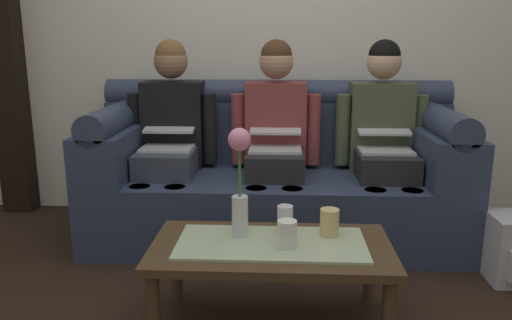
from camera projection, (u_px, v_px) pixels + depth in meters
The scene contains 11 objects.
back_wall_patterned at pixel (278, 5), 3.47m from camera, with size 6.00×0.12×2.90m, color silver.
timber_pillar at pixel (1, 4), 3.45m from camera, with size 0.20×0.20×2.90m, color black.
couch at pixel (275, 178), 3.21m from camera, with size 2.24×0.88×0.96m.
person_left at pixel (170, 132), 3.17m from camera, with size 0.56×0.67×1.22m.
person_middle at pixel (276, 133), 3.13m from camera, with size 0.56×0.67×1.22m.
person_right at pixel (383, 134), 3.10m from camera, with size 0.56×0.67×1.22m.
coffee_table at pixel (271, 254), 2.17m from camera, with size 1.02×0.54×0.39m.
flower_vase at pixel (240, 178), 2.16m from camera, with size 0.10×0.10×0.48m.
cup_near_left at pixel (329, 222), 2.22m from camera, with size 0.08×0.08×0.12m, color #DBB77A.
cup_near_right at pixel (285, 220), 2.23m from camera, with size 0.07×0.07×0.13m, color silver.
cup_far_center at pixel (287, 234), 2.09m from camera, with size 0.08×0.08×0.11m, color white.
Camera 1 is at (0.04, -1.92, 1.23)m, focal length 35.82 mm.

